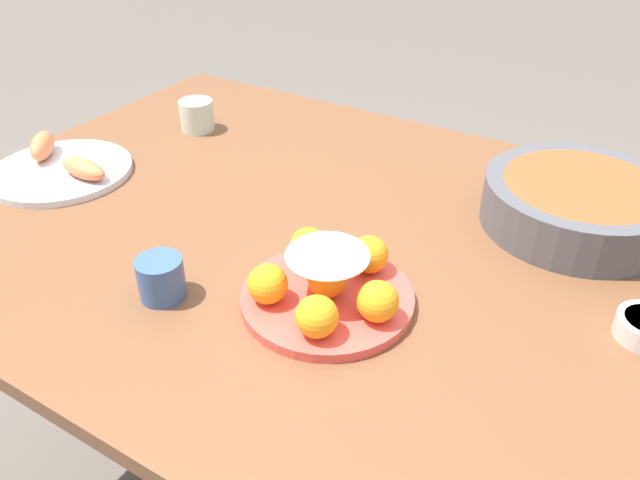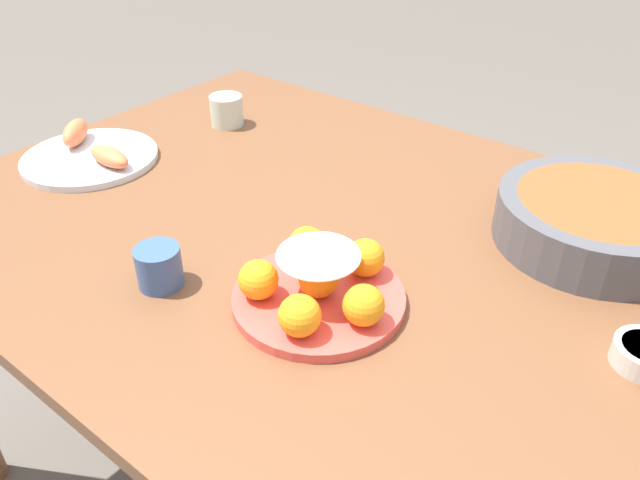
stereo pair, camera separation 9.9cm
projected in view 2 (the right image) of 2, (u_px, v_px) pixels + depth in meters
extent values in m
cylinder|color=brown|center=(249.00, 199.00, 1.98)|extent=(0.06, 0.06, 0.73)
cube|color=brown|center=(321.00, 232.00, 1.12)|extent=(1.43, 1.05, 0.03)
cylinder|color=#E04C42|center=(319.00, 298.00, 0.92)|extent=(0.26, 0.26, 0.02)
sphere|color=orange|center=(364.00, 305.00, 0.85)|extent=(0.06, 0.06, 0.06)
sphere|color=orange|center=(365.00, 258.00, 0.95)|extent=(0.06, 0.06, 0.06)
sphere|color=orange|center=(307.00, 245.00, 0.97)|extent=(0.06, 0.06, 0.06)
sphere|color=orange|center=(258.00, 280.00, 0.90)|extent=(0.06, 0.06, 0.06)
sphere|color=orange|center=(300.00, 316.00, 0.83)|extent=(0.06, 0.06, 0.06)
ellipsoid|color=white|center=(319.00, 255.00, 0.88)|extent=(0.12, 0.12, 0.02)
sphere|color=orange|center=(319.00, 278.00, 0.90)|extent=(0.06, 0.06, 0.06)
cylinder|color=#4C4C51|center=(596.00, 221.00, 1.04)|extent=(0.33, 0.33, 0.08)
cylinder|color=brown|center=(601.00, 203.00, 1.02)|extent=(0.27, 0.27, 0.01)
cylinder|color=silver|center=(90.00, 158.00, 1.32)|extent=(0.28, 0.28, 0.01)
ellipsoid|color=#E57042|center=(109.00, 156.00, 1.27)|extent=(0.12, 0.05, 0.04)
ellipsoid|color=#E57042|center=(75.00, 133.00, 1.35)|extent=(0.10, 0.11, 0.05)
cylinder|color=#38568E|center=(159.00, 267.00, 0.95)|extent=(0.07, 0.07, 0.07)
cylinder|color=beige|center=(227.00, 111.00, 1.46)|extent=(0.08, 0.08, 0.07)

